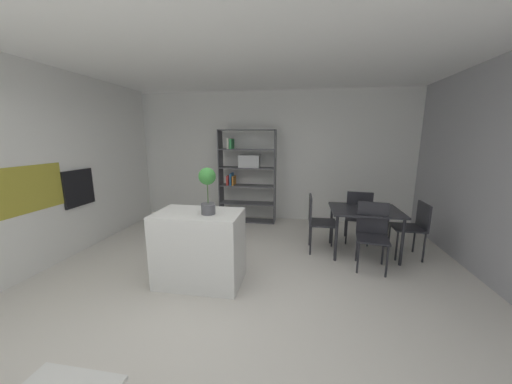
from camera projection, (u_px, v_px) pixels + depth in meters
ground_plane at (222, 289)px, 3.30m from camera, size 9.20×9.20×0.00m
ceiling_slab at (214, 36)px, 2.73m from camera, size 6.69×6.29×0.06m
back_partition at (260, 157)px, 6.03m from camera, size 6.69×0.06×2.82m
tall_cabinet_run_left at (1, 170)px, 3.49m from camera, size 0.68×5.67×2.82m
cabinet_niche_splashback at (17, 191)px, 3.37m from camera, size 0.01×1.28×0.62m
built_in_oven at (79, 188)px, 4.28m from camera, size 0.06×0.57×0.58m
kitchen_island at (200, 248)px, 3.39m from camera, size 1.06×0.65×0.93m
potted_plant_on_island at (207, 186)px, 3.16m from camera, size 0.20×0.20×0.56m
open_bookshelf at (246, 171)px, 5.78m from camera, size 1.22×0.33×2.00m
dining_table at (365, 214)px, 4.19m from camera, size 1.04×0.81×0.73m
dining_chair_window_side at (414, 224)px, 4.10m from camera, size 0.44×0.43×0.87m
dining_chair_far at (358, 213)px, 4.62m from camera, size 0.46×0.50×0.94m
dining_chair_island_side at (317, 218)px, 4.33m from camera, size 0.44×0.45×0.92m
dining_chair_near at (372, 230)px, 3.80m from camera, size 0.48×0.50×0.93m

